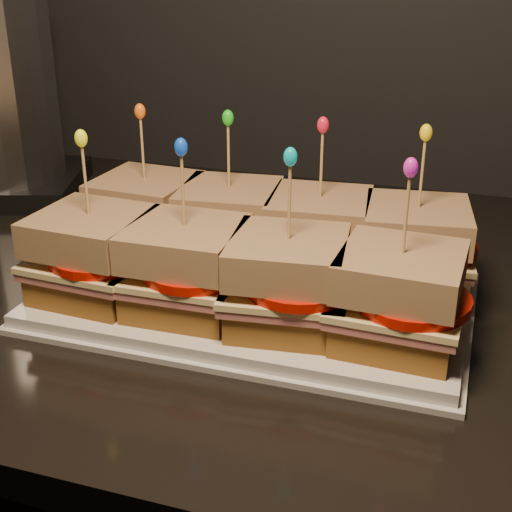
% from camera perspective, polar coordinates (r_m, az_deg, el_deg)
% --- Properties ---
extents(granite_slab, '(2.32, 0.74, 0.03)m').
position_cam_1_polar(granite_slab, '(0.91, -13.13, -0.33)').
color(granite_slab, black).
rests_on(granite_slab, cabinet).
extents(platter, '(0.42, 0.26, 0.02)m').
position_cam_1_polar(platter, '(0.74, -0.00, -3.27)').
color(platter, silver).
rests_on(platter, granite_slab).
extents(platter_rim, '(0.43, 0.27, 0.01)m').
position_cam_1_polar(platter_rim, '(0.74, -0.00, -3.68)').
color(platter_rim, silver).
rests_on(platter_rim, granite_slab).
extents(sandwich_0_bread_bot, '(0.11, 0.11, 0.03)m').
position_cam_1_polar(sandwich_0_bread_bot, '(0.83, -8.61, 1.45)').
color(sandwich_0_bread_bot, brown).
rests_on(sandwich_0_bread_bot, platter).
extents(sandwich_0_ham, '(0.12, 0.11, 0.01)m').
position_cam_1_polar(sandwich_0_ham, '(0.83, -8.69, 2.60)').
color(sandwich_0_ham, '#BA5C5E').
rests_on(sandwich_0_ham, sandwich_0_bread_bot).
extents(sandwich_0_cheese, '(0.12, 0.12, 0.01)m').
position_cam_1_polar(sandwich_0_cheese, '(0.82, -8.72, 3.05)').
color(sandwich_0_cheese, '#F9E296').
rests_on(sandwich_0_cheese, sandwich_0_ham).
extents(sandwich_0_tomato, '(0.10, 0.10, 0.01)m').
position_cam_1_polar(sandwich_0_tomato, '(0.81, -8.18, 3.32)').
color(sandwich_0_tomato, red).
rests_on(sandwich_0_tomato, sandwich_0_cheese).
extents(sandwich_0_bread_top, '(0.11, 0.11, 0.03)m').
position_cam_1_polar(sandwich_0_bread_top, '(0.81, -8.85, 4.99)').
color(sandwich_0_bread_top, '#6B340D').
rests_on(sandwich_0_bread_top, sandwich_0_tomato).
extents(sandwich_0_pick, '(0.00, 0.00, 0.09)m').
position_cam_1_polar(sandwich_0_pick, '(0.80, -9.06, 8.22)').
color(sandwich_0_pick, tan).
rests_on(sandwich_0_pick, sandwich_0_bread_top).
extents(sandwich_0_frill, '(0.01, 0.01, 0.02)m').
position_cam_1_polar(sandwich_0_frill, '(0.79, -9.27, 11.36)').
color(sandwich_0_frill, '#ED590F').
rests_on(sandwich_0_frill, sandwich_0_pick).
extents(sandwich_1_bread_bot, '(0.11, 0.11, 0.03)m').
position_cam_1_polar(sandwich_1_bread_bot, '(0.79, -2.10, 0.61)').
color(sandwich_1_bread_bot, brown).
rests_on(sandwich_1_bread_bot, platter).
extents(sandwich_1_ham, '(0.12, 0.12, 0.01)m').
position_cam_1_polar(sandwich_1_ham, '(0.79, -2.12, 1.81)').
color(sandwich_1_ham, '#BA5C5E').
rests_on(sandwich_1_ham, sandwich_1_bread_bot).
extents(sandwich_1_cheese, '(0.12, 0.12, 0.01)m').
position_cam_1_polar(sandwich_1_cheese, '(0.79, -2.12, 2.28)').
color(sandwich_1_cheese, '#F9E296').
rests_on(sandwich_1_cheese, sandwich_1_ham).
extents(sandwich_1_tomato, '(0.10, 0.10, 0.01)m').
position_cam_1_polar(sandwich_1_tomato, '(0.77, -1.45, 2.54)').
color(sandwich_1_tomato, red).
rests_on(sandwich_1_tomato, sandwich_1_cheese).
extents(sandwich_1_bread_top, '(0.11, 0.11, 0.03)m').
position_cam_1_polar(sandwich_1_bread_top, '(0.78, -2.16, 4.31)').
color(sandwich_1_bread_top, '#6B340D').
rests_on(sandwich_1_bread_top, sandwich_1_tomato).
extents(sandwich_1_pick, '(0.00, 0.00, 0.09)m').
position_cam_1_polar(sandwich_1_pick, '(0.76, -2.21, 7.68)').
color(sandwich_1_pick, tan).
rests_on(sandwich_1_pick, sandwich_1_bread_top).
extents(sandwich_1_frill, '(0.01, 0.01, 0.02)m').
position_cam_1_polar(sandwich_1_frill, '(0.75, -2.26, 10.99)').
color(sandwich_1_frill, green).
rests_on(sandwich_1_frill, sandwich_1_pick).
extents(sandwich_2_bread_bot, '(0.11, 0.11, 0.03)m').
position_cam_1_polar(sandwich_2_bread_bot, '(0.77, 4.96, -0.31)').
color(sandwich_2_bread_bot, brown).
rests_on(sandwich_2_bread_bot, platter).
extents(sandwich_2_ham, '(0.12, 0.12, 0.01)m').
position_cam_1_polar(sandwich_2_ham, '(0.76, 5.01, 0.92)').
color(sandwich_2_ham, '#BA5C5E').
rests_on(sandwich_2_ham, sandwich_2_bread_bot).
extents(sandwich_2_cheese, '(0.12, 0.12, 0.01)m').
position_cam_1_polar(sandwich_2_cheese, '(0.76, 5.03, 1.41)').
color(sandwich_2_cheese, '#F9E296').
rests_on(sandwich_2_cheese, sandwich_2_ham).
extents(sandwich_2_tomato, '(0.10, 0.10, 0.01)m').
position_cam_1_polar(sandwich_2_tomato, '(0.75, 5.84, 1.66)').
color(sandwich_2_tomato, red).
rests_on(sandwich_2_tomato, sandwich_2_cheese).
extents(sandwich_2_bread_top, '(0.11, 0.11, 0.03)m').
position_cam_1_polar(sandwich_2_bread_top, '(0.75, 5.11, 3.50)').
color(sandwich_2_bread_top, '#6B340D').
rests_on(sandwich_2_bread_top, sandwich_2_tomato).
extents(sandwich_2_pick, '(0.00, 0.00, 0.09)m').
position_cam_1_polar(sandwich_2_pick, '(0.73, 5.24, 6.98)').
color(sandwich_2_pick, tan).
rests_on(sandwich_2_pick, sandwich_2_bread_top).
extents(sandwich_2_frill, '(0.01, 0.01, 0.02)m').
position_cam_1_polar(sandwich_2_frill, '(0.72, 5.38, 10.40)').
color(sandwich_2_frill, red).
rests_on(sandwich_2_frill, sandwich_2_pick).
extents(sandwich_3_bread_bot, '(0.11, 0.11, 0.03)m').
position_cam_1_polar(sandwich_3_bread_bot, '(0.76, 12.40, -1.27)').
color(sandwich_3_bread_bot, brown).
rests_on(sandwich_3_bread_bot, platter).
extents(sandwich_3_ham, '(0.12, 0.12, 0.01)m').
position_cam_1_polar(sandwich_3_ham, '(0.75, 12.52, -0.02)').
color(sandwich_3_ham, '#BA5C5E').
rests_on(sandwich_3_ham, sandwich_3_bread_bot).
extents(sandwich_3_cheese, '(0.13, 0.12, 0.01)m').
position_cam_1_polar(sandwich_3_cheese, '(0.75, 12.56, 0.47)').
color(sandwich_3_cheese, '#F9E296').
rests_on(sandwich_3_cheese, sandwich_3_ham).
extents(sandwich_3_tomato, '(0.10, 0.10, 0.01)m').
position_cam_1_polar(sandwich_3_tomato, '(0.74, 13.49, 0.71)').
color(sandwich_3_tomato, red).
rests_on(sandwich_3_tomato, sandwich_3_cheese).
extents(sandwich_3_bread_top, '(0.12, 0.12, 0.03)m').
position_cam_1_polar(sandwich_3_bread_top, '(0.73, 12.77, 2.58)').
color(sandwich_3_bread_top, '#6B340D').
rests_on(sandwich_3_bread_top, sandwich_3_tomato).
extents(sandwich_3_pick, '(0.00, 0.00, 0.09)m').
position_cam_1_polar(sandwich_3_pick, '(0.72, 13.11, 6.11)').
color(sandwich_3_pick, tan).
rests_on(sandwich_3_pick, sandwich_3_bread_top).
extents(sandwich_3_frill, '(0.01, 0.01, 0.02)m').
position_cam_1_polar(sandwich_3_frill, '(0.71, 13.45, 9.58)').
color(sandwich_3_frill, yellow).
rests_on(sandwich_3_frill, sandwich_3_pick).
extents(sandwich_4_bread_bot, '(0.11, 0.11, 0.03)m').
position_cam_1_polar(sandwich_4_bread_bot, '(0.74, -12.72, -1.97)').
color(sandwich_4_bread_bot, brown).
rests_on(sandwich_4_bread_bot, platter).
extents(sandwich_4_ham, '(0.12, 0.11, 0.01)m').
position_cam_1_polar(sandwich_4_ham, '(0.73, -12.85, -0.70)').
color(sandwich_4_ham, '#BA5C5E').
rests_on(sandwich_4_ham, sandwich_4_bread_bot).
extents(sandwich_4_cheese, '(0.12, 0.12, 0.01)m').
position_cam_1_polar(sandwich_4_cheese, '(0.73, -12.90, -0.19)').
color(sandwich_4_cheese, '#F9E296').
rests_on(sandwich_4_cheese, sandwich_4_ham).
extents(sandwich_4_tomato, '(0.10, 0.10, 0.01)m').
position_cam_1_polar(sandwich_4_tomato, '(0.71, -12.36, 0.05)').
color(sandwich_4_tomato, red).
rests_on(sandwich_4_tomato, sandwich_4_cheese).
extents(sandwich_4_bread_top, '(0.11, 0.11, 0.03)m').
position_cam_1_polar(sandwich_4_bread_top, '(0.71, -13.11, 1.97)').
color(sandwich_4_bread_top, '#6B340D').
rests_on(sandwich_4_bread_top, sandwich_4_tomato).
extents(sandwich_4_pick, '(0.00, 0.00, 0.09)m').
position_cam_1_polar(sandwich_4_pick, '(0.70, -13.47, 5.58)').
color(sandwich_4_pick, tan).
rests_on(sandwich_4_pick, sandwich_4_bread_top).
extents(sandwich_4_frill, '(0.01, 0.01, 0.02)m').
position_cam_1_polar(sandwich_4_frill, '(0.69, -13.82, 9.14)').
color(sandwich_4_frill, '#F5FA18').
rests_on(sandwich_4_frill, sandwich_4_pick).
extents(sandwich_5_bread_bot, '(0.10, 0.10, 0.03)m').
position_cam_1_polar(sandwich_5_bread_bot, '(0.69, -5.51, -3.13)').
color(sandwich_5_bread_bot, brown).
rests_on(sandwich_5_bread_bot, platter).
extents(sandwich_5_ham, '(0.11, 0.11, 0.01)m').
position_cam_1_polar(sandwich_5_ham, '(0.69, -5.57, -1.79)').
color(sandwich_5_ham, '#BA5C5E').
rests_on(sandwich_5_ham, sandwich_5_bread_bot).
extents(sandwich_5_cheese, '(0.12, 0.11, 0.01)m').
position_cam_1_polar(sandwich_5_cheese, '(0.68, -5.59, -1.26)').
color(sandwich_5_cheese, '#F9E296').
rests_on(sandwich_5_cheese, sandwich_5_ham).
extents(sandwich_5_tomato, '(0.10, 0.10, 0.01)m').
position_cam_1_polar(sandwich_5_tomato, '(0.67, -4.88, -1.03)').
color(sandwich_5_tomato, red).
rests_on(sandwich_5_tomato, sandwich_5_cheese).
extents(sandwich_5_bread_top, '(0.10, 0.10, 0.03)m').
position_cam_1_polar(sandwich_5_bread_top, '(0.67, -5.69, 1.02)').
color(sandwich_5_bread_top, '#6B340D').
rests_on(sandwich_5_bread_top, sandwich_5_tomato).
extents(sandwich_5_pick, '(0.00, 0.00, 0.09)m').
position_cam_1_polar(sandwich_5_pick, '(0.65, -5.86, 4.86)').
color(sandwich_5_pick, tan).
rests_on(sandwich_5_pick, sandwich_5_bread_top).
extents(sandwich_5_frill, '(0.01, 0.01, 0.02)m').
position_cam_1_polar(sandwich_5_frill, '(0.64, -6.03, 8.66)').
color(sandwich_5_frill, blue).
rests_on(sandwich_5_frill, sandwich_5_pick).
extents(sandwich_6_bread_bot, '(0.11, 0.11, 0.03)m').
position_cam_1_polar(sandwich_6_bread_bot, '(0.66, 2.52, -4.37)').
color(sandwich_6_bread_bot, brown).
rests_on(sandwich_6_bread_bot, platter).
extents(sandwich_6_ham, '(0.12, 0.12, 0.01)m').
position_cam_1_polar(sandwich_6_ham, '(0.66, 2.55, -2.98)').
color(sandwich_6_ham, '#BA5C5E').
rests_on(sandwich_6_ham, sandwich_6_bread_bot).
extents(sandwich_6_cheese, '(0.13, 0.12, 0.01)m').
position_cam_1_polar(sandwich_6_cheese, '(0.65, 2.56, -2.43)').
color(sandwich_6_cheese, '#F9E296').
rests_on(sandwich_6_cheese, sandwich_6_ham).
extents(sandwich_6_tomato, '(0.10, 0.10, 0.01)m').
position_cam_1_polar(sandwich_6_tomato, '(0.64, 3.46, -2.20)').
color(sandwich_6_tomato, red).
rests_on(sandwich_6_tomato, sandwich_6_cheese).
extents(sandwich_6_bread_top, '(0.11, 0.11, 0.03)m').
position_cam_1_polar(sandwich_6_bread_top, '(0.64, 2.61, -0.06)').
color(sandwich_6_bread_top, '#6B340D').
rests_on(sandwich_6_bread_top, sandwich_6_tomato).
extents(sandwich_6_pick, '(0.00, 0.00, 0.09)m').
position_cam_1_polar(sandwich_6_pick, '(0.62, 2.69, 3.94)').
color(sandwich_6_pick, tan).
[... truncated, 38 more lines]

